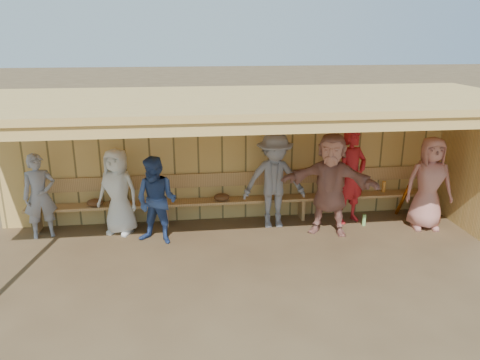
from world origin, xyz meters
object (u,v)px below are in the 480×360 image
(player_h, at_px, (429,183))
(player_c, at_px, (157,201))
(player_b, at_px, (118,192))
(player_f, at_px, (330,184))
(player_e, at_px, (274,181))
(bench, at_px, (235,194))
(player_g, at_px, (351,176))
(player_a, at_px, (40,196))

(player_h, bearing_deg, player_c, -170.53)
(player_b, height_order, player_f, player_f)
(player_c, bearing_deg, player_e, 35.51)
(player_e, bearing_deg, bench, 153.19)
(player_b, xyz_separation_m, player_e, (2.79, -0.05, 0.11))
(player_h, bearing_deg, player_e, -179.54)
(player_f, relative_size, player_g, 1.02)
(player_f, bearing_deg, player_h, 22.87)
(player_c, bearing_deg, bench, 53.10)
(player_a, distance_m, player_f, 5.05)
(player_a, xyz_separation_m, player_f, (5.03, -0.46, 0.16))
(player_g, relative_size, bench, 0.24)
(player_a, height_order, player_h, player_h)
(player_a, height_order, player_g, player_g)
(player_f, height_order, bench, player_f)
(player_a, bearing_deg, player_e, -20.01)
(player_b, distance_m, bench, 2.15)
(player_c, bearing_deg, player_f, 24.19)
(player_g, height_order, player_h, player_g)
(player_a, distance_m, player_b, 1.32)
(player_g, distance_m, player_h, 1.37)
(bench, bearing_deg, player_f, -25.72)
(player_g, bearing_deg, player_e, 158.89)
(player_b, bearing_deg, player_a, -157.05)
(player_e, xyz_separation_m, bench, (-0.68, 0.36, -0.36))
(player_e, xyz_separation_m, player_f, (0.92, -0.41, 0.03))
(bench, bearing_deg, player_g, -8.11)
(bench, bearing_deg, player_a, -174.92)
(player_e, distance_m, player_h, 2.79)
(player_a, distance_m, player_e, 4.11)
(bench, bearing_deg, player_h, -12.79)
(player_b, bearing_deg, player_f, 15.84)
(player_c, relative_size, bench, 0.20)
(player_c, distance_m, bench, 1.65)
(player_e, distance_m, player_g, 1.47)
(player_a, xyz_separation_m, player_e, (4.11, -0.05, 0.13))
(player_a, distance_m, player_g, 5.58)
(player_b, height_order, bench, player_b)
(player_a, xyz_separation_m, player_c, (2.01, -0.50, 0.00))
(player_e, height_order, player_g, player_g)
(player_h, xyz_separation_m, bench, (-3.43, 0.78, -0.33))
(player_b, bearing_deg, player_h, 18.06)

